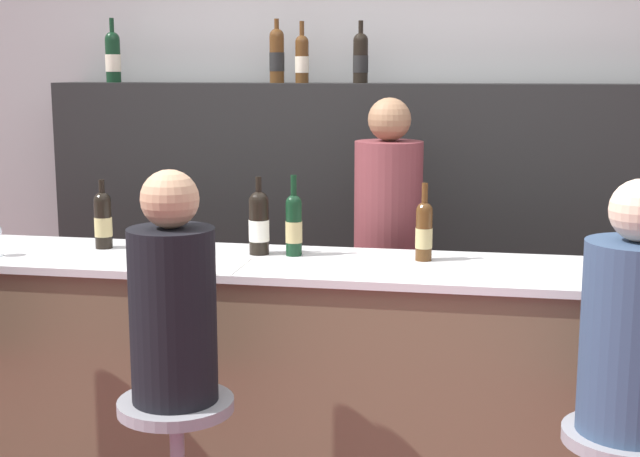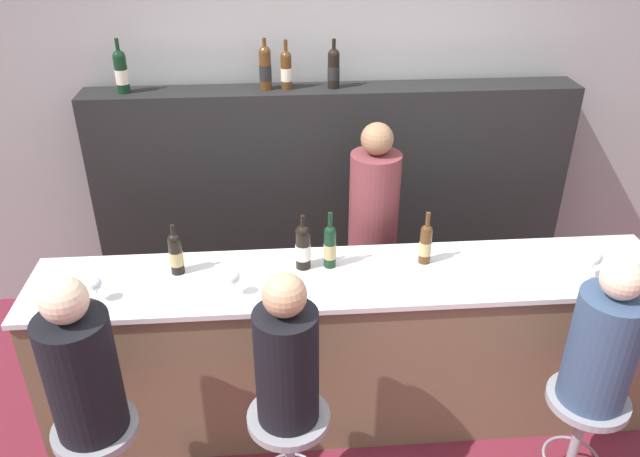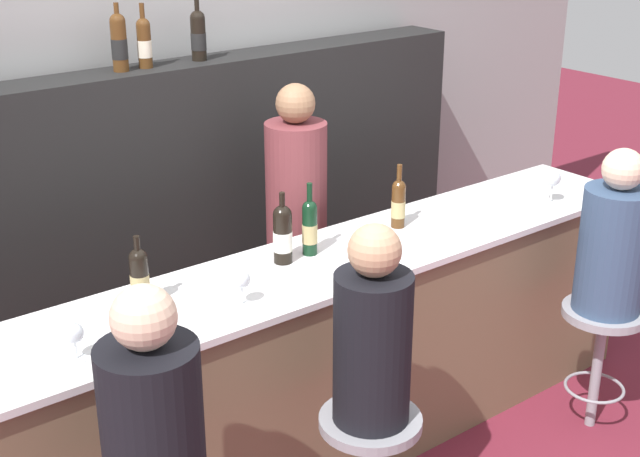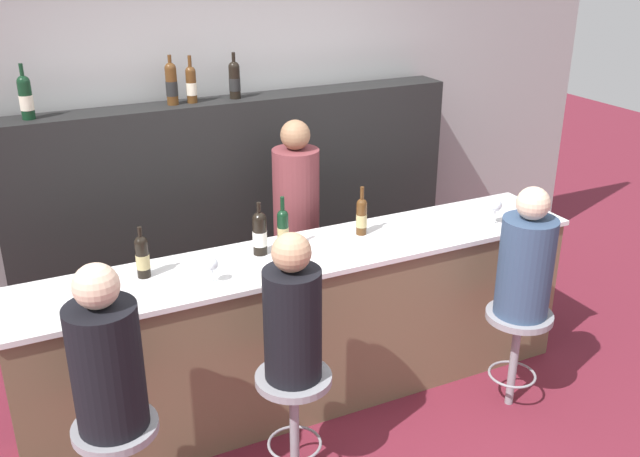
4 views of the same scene
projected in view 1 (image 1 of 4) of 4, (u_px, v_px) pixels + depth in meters
wall_back at (366, 151)px, 4.74m from camera, size 6.40×0.05×2.60m
bar_counter at (318, 383)px, 3.54m from camera, size 3.41×0.60×0.99m
back_bar_cabinet at (359, 245)px, 4.60m from camera, size 3.20×0.28×1.66m
wine_bottle_counter_0 at (103, 219)px, 3.69m from camera, size 0.07×0.07×0.29m
wine_bottle_counter_1 at (259, 222)px, 3.57m from camera, size 0.08×0.08×0.31m
wine_bottle_counter_2 at (294, 224)px, 3.54m from camera, size 0.07×0.07×0.32m
wine_bottle_counter_3 at (424, 230)px, 3.45m from camera, size 0.07×0.07×0.30m
wine_bottle_backbar_0 at (113, 57)px, 4.67m from camera, size 0.08×0.08×0.33m
wine_bottle_backbar_1 at (277, 55)px, 4.51m from camera, size 0.08×0.08×0.32m
wine_bottle_backbar_2 at (302, 58)px, 4.49m from camera, size 0.07×0.07×0.31m
wine_bottle_backbar_3 at (361, 57)px, 4.43m from camera, size 0.08×0.08×0.31m
wine_glass_1 at (154, 237)px, 3.42m from camera, size 0.07×0.07×0.14m
tasting_menu at (215, 265)px, 3.38m from camera, size 0.21×0.30×0.00m
bar_stool_middle at (177, 437)px, 3.01m from camera, size 0.39×0.39×0.64m
guest_seated_middle at (173, 301)px, 2.93m from camera, size 0.29×0.29×0.78m
guest_seated_right at (634, 325)px, 2.67m from camera, size 0.31×0.31×0.78m
bartender at (387, 287)px, 4.07m from camera, size 0.31×0.31×1.61m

